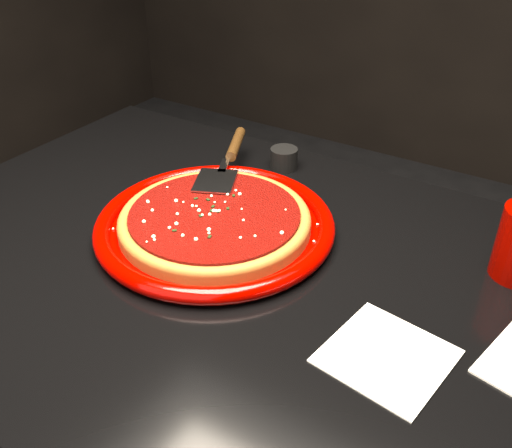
% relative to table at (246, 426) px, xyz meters
% --- Properties ---
extents(table, '(1.20, 0.80, 0.75)m').
position_rel_table_xyz_m(table, '(0.00, 0.00, 0.00)').
color(table, black).
rests_on(table, floor).
extents(plate, '(0.51, 0.51, 0.03)m').
position_rel_table_xyz_m(plate, '(-0.09, 0.05, 0.39)').
color(plate, '#7E0200').
rests_on(plate, table).
extents(pizza_crust, '(0.41, 0.41, 0.02)m').
position_rel_table_xyz_m(pizza_crust, '(-0.09, 0.05, 0.39)').
color(pizza_crust, brown).
rests_on(pizza_crust, plate).
extents(pizza_crust_rim, '(0.41, 0.41, 0.02)m').
position_rel_table_xyz_m(pizza_crust_rim, '(-0.09, 0.05, 0.40)').
color(pizza_crust_rim, brown).
rests_on(pizza_crust_rim, plate).
extents(pizza_sauce, '(0.36, 0.36, 0.01)m').
position_rel_table_xyz_m(pizza_sauce, '(-0.09, 0.05, 0.41)').
color(pizza_sauce, '#620905').
rests_on(pizza_sauce, plate).
extents(parmesan_dusting, '(0.27, 0.27, 0.01)m').
position_rel_table_xyz_m(parmesan_dusting, '(-0.09, 0.05, 0.42)').
color(parmesan_dusting, beige).
rests_on(parmesan_dusting, plate).
extents(basil_flecks, '(0.25, 0.25, 0.00)m').
position_rel_table_xyz_m(basil_flecks, '(-0.09, 0.05, 0.41)').
color(basil_flecks, black).
rests_on(basil_flecks, plate).
extents(pizza_server, '(0.20, 0.30, 0.02)m').
position_rel_table_xyz_m(pizza_server, '(-0.17, 0.20, 0.42)').
color(pizza_server, silver).
rests_on(pizza_server, plate).
extents(napkin_a, '(0.16, 0.16, 0.00)m').
position_rel_table_xyz_m(napkin_a, '(0.25, -0.06, 0.38)').
color(napkin_a, silver).
rests_on(napkin_a, table).
extents(ramekin, '(0.07, 0.07, 0.04)m').
position_rel_table_xyz_m(ramekin, '(-0.11, 0.31, 0.40)').
color(ramekin, black).
rests_on(ramekin, table).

